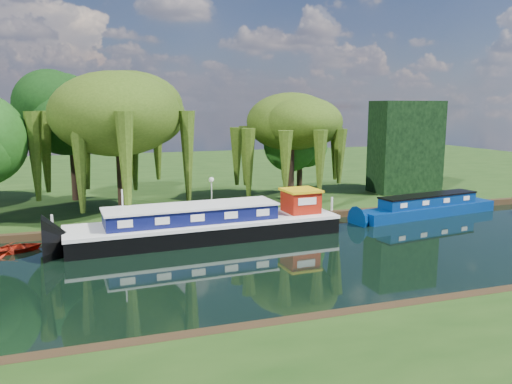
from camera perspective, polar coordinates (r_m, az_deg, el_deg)
name	(u,v)px	position (r m, az deg, el deg)	size (l,w,h in m)	color
ground	(249,262)	(26.15, -0.77, -7.97)	(120.00, 120.00, 0.00)	black
far_bank	(161,174)	(58.75, -10.86, 2.00)	(120.00, 52.00, 0.45)	#16330E
dutch_barge	(209,224)	(30.58, -5.40, -3.71)	(16.68, 4.66, 3.48)	black
narrowboat	(428,207)	(38.91, 19.06, -1.68)	(12.01, 3.75, 1.73)	navy
red_dinghy	(15,252)	(30.89, -25.79, -6.17)	(2.02, 2.83, 0.59)	maroon
willow_left	(119,116)	(36.05, -15.37, 8.41)	(7.91, 7.91, 9.48)	black
willow_right	(290,131)	(39.00, 3.93, 6.98)	(6.35, 6.35, 7.73)	black
tree_far_mid	(72,120)	(42.60, -20.31, 7.77)	(5.76, 5.76, 9.43)	black
tree_far_right	(300,142)	(42.07, 5.05, 5.66)	(4.02, 4.02, 6.58)	black
conifer_hedge	(406,147)	(46.27, 16.73, 4.98)	(6.00, 3.00, 8.00)	black
lamppost	(211,185)	(35.61, -5.13, 0.76)	(0.36, 0.36, 2.56)	silver
mooring_posts	(204,212)	(33.65, -5.93, -2.33)	(19.16, 0.16, 1.00)	silver
reeds_near	(460,286)	(22.88, 22.32, -9.89)	(33.70, 1.50, 1.10)	#174612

